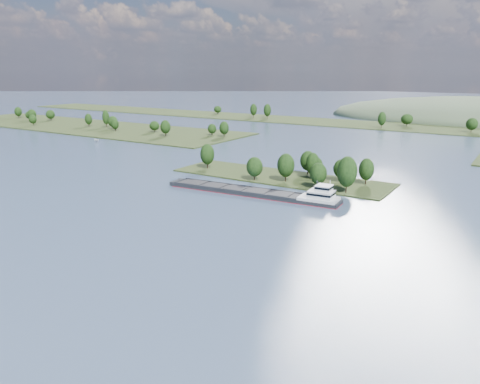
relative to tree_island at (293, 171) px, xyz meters
The scene contains 6 objects.
ground 59.18m from the tree_island, 96.95° to the right, with size 1800.00×1800.00×0.00m, color #3C4E69.
tree_island is the anchor object (origin of this frame).
left_bank 249.00m from the tree_island, 160.91° to the left, with size 300.00×80.00×15.77m.
back_shoreline 221.26m from the tree_island, 89.46° to the left, with size 900.00×60.00×15.47m.
cargo_barge 29.90m from the tree_island, 86.92° to the right, with size 72.91×14.18×9.80m.
motorboat 163.11m from the tree_island, 169.56° to the left, with size 2.11×5.61×2.17m, color silver.
Camera 1 is at (95.42, -4.09, 48.21)m, focal length 35.00 mm.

